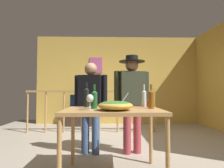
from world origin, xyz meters
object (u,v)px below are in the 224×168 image
tv_console (82,119)px  person_standing_left (91,100)px  framed_picture (96,65)px  person_standing_right (132,94)px  wine_bottle_amber (151,99)px  serving_table (113,116)px  salad_bowl (115,105)px  wine_bottle_dark (87,97)px  mug_red (150,104)px  stair_railing (109,105)px  wine_bottle_green (94,99)px  flat_screen_tv (82,102)px  wine_glass (90,99)px  wine_bottle_clear (144,98)px

tv_console → person_standing_left: (0.50, -2.51, 0.68)m
framed_picture → person_standing_right: framed_picture is taller
framed_picture → wine_bottle_amber: bearing=-75.4°
tv_console → serving_table: 3.46m
framed_picture → serving_table: size_ratio=0.41×
salad_bowl → person_standing_left: (-0.37, 0.96, 0.01)m
wine_bottle_dark → mug_red: (0.87, -0.06, -0.09)m
stair_railing → wine_bottle_green: wine_bottle_green is taller
framed_picture → mug_red: 3.65m
flat_screen_tv → stair_railing: bearing=-47.3°
serving_table → wine_glass: 0.37m
flat_screen_tv → mug_red: flat_screen_tv is taller
salad_bowl → mug_red: (0.49, 0.39, -0.01)m
stair_railing → wine_glass: bearing=-95.5°
wine_glass → person_standing_right: 1.13m
person_standing_left → person_standing_right: 0.70m
wine_bottle_amber → person_standing_left: bearing=137.6°
wine_bottle_clear → flat_screen_tv: bearing=114.0°
framed_picture → wine_bottle_amber: 3.80m
wine_bottle_dark → person_standing_left: bearing=88.8°
stair_railing → serving_table: 2.39m
stair_railing → serving_table: size_ratio=2.73×
wine_bottle_amber → mug_red: size_ratio=2.89×
wine_glass → mug_red: bearing=25.2°
person_standing_left → person_standing_right: bearing=-166.7°
tv_console → flat_screen_tv: flat_screen_tv is taller
salad_bowl → serving_table: bearing=99.0°
framed_picture → salad_bowl: framed_picture is taller
wine_bottle_dark → wine_bottle_green: (0.13, -0.23, -0.02)m
wine_glass → framed_picture: bearing=92.5°
flat_screen_tv → wine_glass: bearing=-80.4°
framed_picture → person_standing_left: 2.97m
salad_bowl → person_standing_left: 1.03m
serving_table → person_standing_right: size_ratio=0.73×
tv_console → person_standing_right: bearing=-64.5°
stair_railing → person_standing_right: 1.66m
wine_bottle_clear → wine_bottle_amber: bearing=-84.0°
stair_railing → person_standing_left: size_ratio=2.16×
tv_console → person_standing_right: (1.20, -2.51, 0.78)m
salad_bowl → wine_bottle_amber: (0.47, 0.19, 0.07)m
wine_glass → mug_red: 0.87m
wine_glass → wine_bottle_green: wine_bottle_green is taller
tv_console → mug_red: bearing=-66.2°
wine_bottle_green → person_standing_right: person_standing_right is taller
mug_red → wine_bottle_dark: bearing=176.2°
framed_picture → person_standing_left: framed_picture is taller
wine_bottle_clear → mug_red: size_ratio=3.00×
framed_picture → salad_bowl: size_ratio=1.22×
mug_red → person_standing_right: person_standing_right is taller
stair_railing → tv_console: 1.32m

